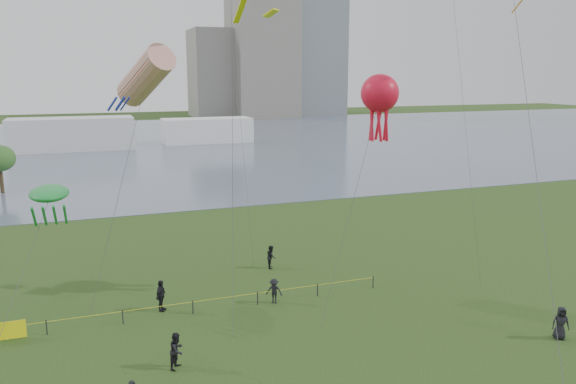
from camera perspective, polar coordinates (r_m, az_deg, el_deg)
name	(u,v)px	position (r m, az deg, el deg)	size (l,w,h in m)	color
lake	(137,144)	(117.77, -15.09, 4.72)	(400.00, 120.00, 0.08)	slate
building_mid	(262,58)	(187.06, -2.63, 13.46)	(20.00, 20.00, 38.00)	slate
building_low	(216,74)	(189.17, -7.30, 11.85)	(16.00, 18.00, 28.00)	gray
pavilion_left	(72,134)	(112.11, -21.08, 5.52)	(22.00, 8.00, 6.00)	silver
pavilion_right	(207,130)	(117.51, -8.22, 6.21)	(18.00, 7.00, 5.00)	white
fence	(83,320)	(33.92, -20.10, -12.13)	(24.07, 0.07, 1.05)	black
spectator_a	(177,350)	(28.57, -11.21, -15.50)	(0.88, 0.69, 1.82)	black
spectator_b	(274,291)	(35.24, -1.42, -10.02)	(1.03, 0.59, 1.59)	black
spectator_c	(161,296)	(34.92, -12.79, -10.24)	(1.13, 0.47, 1.92)	black
spectator_d	(561,323)	(34.08, 25.96, -11.87)	(0.88, 0.57, 1.81)	black
spectator_g	(271,257)	(41.31, -1.72, -6.59)	(0.82, 0.64, 1.69)	black
kite_windsock	(146,76)	(36.21, -14.27, 11.33)	(6.13, 5.80, 15.75)	#3F3F42
kite_creature	(49,194)	(36.09, -23.09, -0.17)	(4.06, 7.20, 7.43)	#3F3F42
kite_octopus	(380,94)	(34.93, 9.31, 9.76)	(6.48, 4.81, 13.96)	#3F3F42
kite_delta	(517,5)	(34.39, 22.20, 17.14)	(9.91, 16.48, 19.56)	#3F3F42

